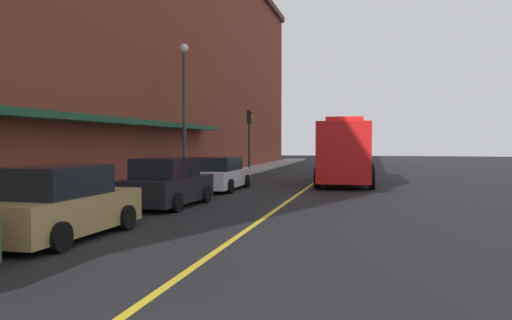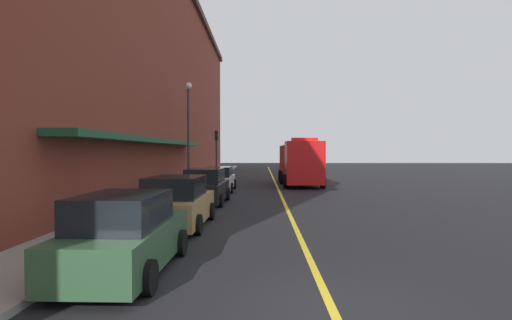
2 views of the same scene
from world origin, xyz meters
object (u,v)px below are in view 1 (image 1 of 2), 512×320
Objects in this scene: parked_car_2 at (168,184)px; parking_meter_0 at (162,171)px; parked_car_3 at (220,174)px; parking_meter_1 at (197,166)px; traffic_light_near at (249,129)px; parked_car_1 at (59,204)px; fire_truck at (347,153)px; street_lamp_left at (184,99)px; parking_meter_2 at (179,169)px.

parked_car_2 reaches higher than parking_meter_0.
parked_car_3 reaches higher than parking_meter_1.
parked_car_1 is at bearing -86.95° from traffic_light_near.
fire_truck is 6.41× the size of parking_meter_0.
traffic_light_near is at bearing 7.01° from parked_car_3.
parked_car_1 is 0.53× the size of fire_truck.
parking_meter_1 is 0.19× the size of street_lamp_left.
street_lamp_left is at bearing 9.74° from parked_car_1.
parked_car_2 is (0.14, 6.12, -0.00)m from parked_car_1.
traffic_light_near reaches higher than parking_meter_0.
parked_car_1 reaches higher than parking_meter_1.
traffic_light_near is (0.66, 10.84, -1.24)m from street_lamp_left.
street_lamp_left is (-0.60, 4.14, 3.34)m from parking_meter_0.
parking_meter_0 is (-7.13, -8.18, -0.60)m from fire_truck.
street_lamp_left is 1.61× the size of traffic_light_near.
traffic_light_near is (-1.28, 24.10, 2.35)m from parked_car_1.
fire_truck is 6.41× the size of parking_meter_2.
traffic_light_near reaches higher than parking_meter_1.
parked_car_1 is 13.87m from street_lamp_left.
fire_truck is 9.56m from parking_meter_2.
parked_car_3 is at bearing 2.40° from parked_car_2.
parked_car_3 is 3.66× the size of parking_meter_0.
parked_car_2 is 0.63× the size of street_lamp_left.
parked_car_3 is at bearing -50.08° from fire_truck.
street_lamp_left is at bearing -63.06° from fire_truck.
traffic_light_near is (-1.39, 11.66, 2.41)m from parked_car_3.
parking_meter_0 is 0.31× the size of traffic_light_near.
parked_car_1 is 18.26m from fire_truck.
parking_meter_0 is at bearing 28.48° from parked_car_2.
parking_meter_1 is at bearing 13.76° from parked_car_2.
street_lamp_left is (-7.73, -4.04, 2.74)m from fire_truck.
traffic_light_near is (-1.43, 17.98, 2.35)m from parked_car_2.
parked_car_3 is (-0.03, 6.32, -0.06)m from parked_car_2.
parking_meter_2 is (-1.35, 10.95, 0.26)m from parked_car_1.
parking_meter_1 is at bearing -61.54° from fire_truck.
traffic_light_near is at bearing 4.44° from parked_car_1.
parked_car_1 reaches higher than parking_meter_0.
parked_car_1 is 3.40× the size of parking_meter_2.
parked_car_1 is 1.05× the size of traffic_light_near.
street_lamp_left is at bearing 68.50° from parked_car_3.
parked_car_1 is at bearing -82.99° from parking_meter_2.
parked_car_1 is 3.40× the size of parking_meter_1.
street_lamp_left is at bearing 18.41° from parked_car_2.
parked_car_3 is (0.11, 12.44, -0.06)m from parked_car_1.
parked_car_1 reaches higher than parked_car_3.
traffic_light_near is (0.06, 14.98, 2.10)m from parking_meter_0.
parking_meter_1 is at bearing 7.15° from parked_car_1.
parked_car_1 is 12.44m from parked_car_3.
parking_meter_2 is (0.00, 1.83, 0.00)m from parking_meter_0.
parking_meter_0 is 1.00× the size of parking_meter_2.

